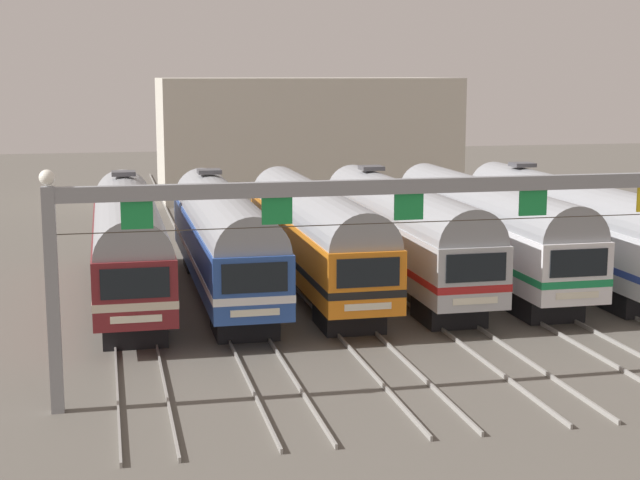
{
  "coord_description": "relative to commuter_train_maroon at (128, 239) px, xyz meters",
  "views": [
    {
      "loc": [
        -10.86,
        -40.96,
        9.58
      ],
      "look_at": [
        -1.5,
        1.01,
        2.14
      ],
      "focal_mm": 54.31,
      "sensor_mm": 36.0,
      "label": 1
    }
  ],
  "objects": [
    {
      "name": "maintenance_building",
      "position": [
        14.65,
        33.47,
        1.91
      ],
      "size": [
        22.67,
        10.0,
        9.2
      ],
      "primitive_type": "cube",
      "color": "beige",
      "rests_on": "ground"
    },
    {
      "name": "track_bed",
      "position": [
        10.03,
        17.0,
        -2.61
      ],
      "size": [
        21.57,
        70.0,
        0.15
      ],
      "color": "gray",
      "rests_on": "ground"
    },
    {
      "name": "commuter_train_white",
      "position": [
        16.05,
        -0.0,
        -0.0
      ],
      "size": [
        2.88,
        18.06,
        4.77
      ],
      "color": "white",
      "rests_on": "ground"
    },
    {
      "name": "commuter_train_silver",
      "position": [
        20.06,
        0.0,
        0.0
      ],
      "size": [
        2.88,
        18.06,
        5.05
      ],
      "color": "silver",
      "rests_on": "ground"
    },
    {
      "name": "commuter_train_maroon",
      "position": [
        0.0,
        0.0,
        0.0
      ],
      "size": [
        2.88,
        18.06,
        5.05
      ],
      "color": "maroon",
      "rests_on": "ground"
    },
    {
      "name": "ground_plane",
      "position": [
        10.03,
        0.0,
        -2.69
      ],
      "size": [
        160.0,
        160.0,
        0.0
      ],
      "primitive_type": "plane",
      "color": "#5B564F"
    },
    {
      "name": "commuter_train_blue",
      "position": [
        4.01,
        0.0,
        0.0
      ],
      "size": [
        2.88,
        18.06,
        5.05
      ],
      "color": "#284C9E",
      "rests_on": "ground"
    },
    {
      "name": "catenary_gantry",
      "position": [
        10.03,
        -13.5,
        2.65
      ],
      "size": [
        25.3,
        0.44,
        6.97
      ],
      "color": "gray",
      "rests_on": "ground"
    },
    {
      "name": "commuter_train_orange",
      "position": [
        8.02,
        -0.0,
        -0.0
      ],
      "size": [
        2.88,
        18.06,
        4.77
      ],
      "color": "orange",
      "rests_on": "ground"
    },
    {
      "name": "commuter_train_stainless",
      "position": [
        12.04,
        0.0,
        0.0
      ],
      "size": [
        2.88,
        18.06,
        5.05
      ],
      "color": "#B2B5BA",
      "rests_on": "ground"
    }
  ]
}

